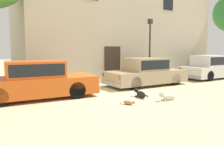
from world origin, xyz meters
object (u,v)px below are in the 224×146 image
(parked_sedan_second, at_px, (146,72))
(stray_dog_spotted, at_px, (140,94))
(stray_cat, at_px, (129,102))
(stray_dog_tan, at_px, (168,96))
(street_lamp, at_px, (150,42))
(parked_sedan_third, at_px, (211,67))
(parked_sedan_nearest, at_px, (36,80))

(parked_sedan_second, bearing_deg, stray_dog_spotted, -133.82)
(stray_dog_spotted, xyz_separation_m, stray_cat, (-1.04, -0.66, -0.08))
(stray_dog_tan, xyz_separation_m, street_lamp, (2.74, 4.15, 2.23))
(parked_sedan_third, bearing_deg, stray_dog_spotted, -163.49)
(stray_dog_spotted, relative_size, stray_dog_tan, 0.89)
(parked_sedan_second, relative_size, street_lamp, 1.24)
(stray_dog_spotted, height_order, street_lamp, street_lamp)
(street_lamp, bearing_deg, stray_dog_tan, -123.47)
(parked_sedan_second, distance_m, stray_dog_spotted, 3.19)
(parked_sedan_third, height_order, stray_dog_spotted, parked_sedan_third)
(parked_sedan_second, bearing_deg, stray_cat, -137.45)
(parked_sedan_second, xyz_separation_m, stray_dog_spotted, (-2.21, -2.23, -0.57))
(street_lamp, bearing_deg, parked_sedan_second, -137.85)
(parked_sedan_nearest, relative_size, parked_sedan_third, 1.07)
(stray_cat, bearing_deg, parked_sedan_second, 95.14)
(parked_sedan_third, relative_size, stray_dog_tan, 4.18)
(parked_sedan_second, bearing_deg, parked_sedan_nearest, -177.16)
(parked_sedan_third, distance_m, stray_dog_spotted, 7.97)
(parked_sedan_second, height_order, street_lamp, street_lamp)
(parked_sedan_nearest, distance_m, parked_sedan_second, 5.75)
(parked_sedan_nearest, bearing_deg, parked_sedan_second, 5.69)
(parked_sedan_second, distance_m, street_lamp, 2.24)
(parked_sedan_nearest, relative_size, stray_dog_tan, 4.47)
(parked_sedan_nearest, xyz_separation_m, stray_cat, (2.49, -2.70, -0.65))
(parked_sedan_nearest, xyz_separation_m, parked_sedan_third, (11.21, 0.04, 0.04))
(parked_sedan_nearest, height_order, parked_sedan_second, parked_sedan_nearest)
(parked_sedan_nearest, xyz_separation_m, stray_dog_spotted, (3.53, -2.04, -0.57))
(parked_sedan_second, relative_size, parked_sedan_third, 1.02)
(parked_sedan_third, bearing_deg, stray_cat, -161.20)
(stray_dog_spotted, distance_m, street_lamp, 5.15)
(stray_dog_spotted, bearing_deg, stray_cat, 127.77)
(parked_sedan_nearest, bearing_deg, stray_dog_tan, -31.77)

